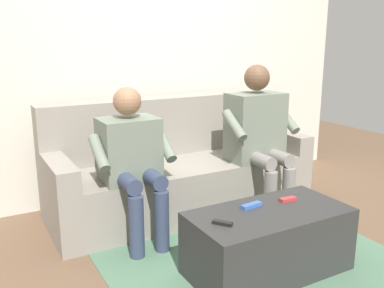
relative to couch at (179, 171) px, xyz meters
name	(u,v)px	position (x,y,z in m)	size (l,w,h in m)	color
ground_plane	(229,243)	(0.00, 0.76, -0.32)	(8.00, 8.00, 0.00)	brown
back_wall	(151,45)	(0.00, -0.52, 1.01)	(4.19, 0.06, 2.67)	beige
couch	(179,171)	(0.00, 0.00, 0.00)	(2.15, 0.77, 0.91)	gray
coffee_table	(268,241)	(0.00, 1.18, -0.12)	(0.97, 0.49, 0.40)	#2D2D2D
person_left_seated	(258,131)	(-0.54, 0.35, 0.35)	(0.60, 0.52, 1.20)	slate
person_right_seated	(132,155)	(0.54, 0.35, 0.29)	(0.55, 0.53, 1.08)	slate
remote_red	(288,199)	(-0.20, 1.11, 0.09)	(0.11, 0.04, 0.02)	#B73333
remote_black	(222,223)	(0.35, 1.20, 0.09)	(0.11, 0.03, 0.02)	black
remote_blue	(251,206)	(0.06, 1.08, 0.09)	(0.14, 0.04, 0.02)	#3860B7
floor_rug	(252,260)	(0.00, 1.03, -0.32)	(1.82, 1.63, 0.01)	#4C7056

